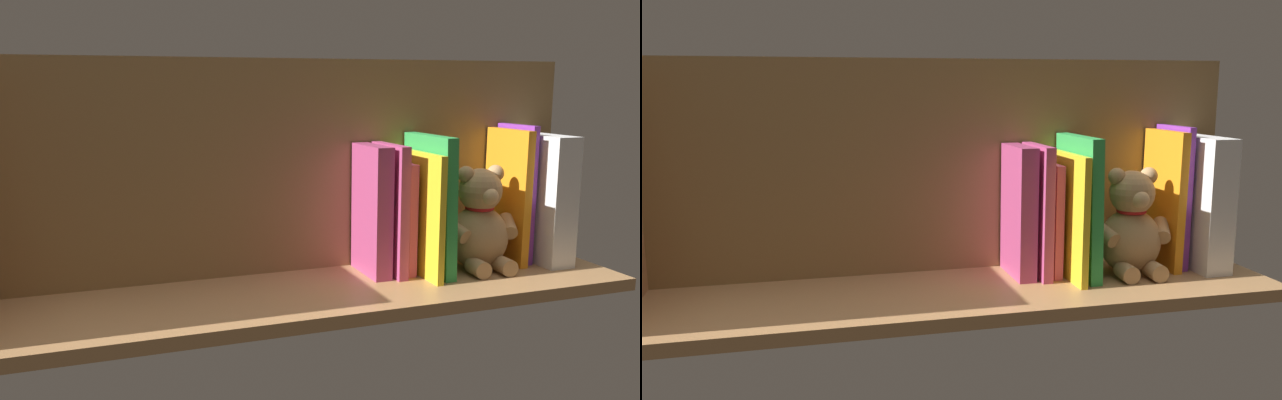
{
  "view_description": "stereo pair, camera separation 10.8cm",
  "coord_description": "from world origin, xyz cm",
  "views": [
    {
      "loc": [
        35.7,
        100.45,
        34.23
      ],
      "look_at": [
        0.0,
        0.0,
        15.16
      ],
      "focal_mm": 36.48,
      "sensor_mm": 36.0,
      "label": 1
    },
    {
      "loc": [
        25.33,
        103.55,
        34.23
      ],
      "look_at": [
        0.0,
        0.0,
        15.16
      ],
      "focal_mm": 36.48,
      "sensor_mm": 36.0,
      "label": 2
    }
  ],
  "objects": [
    {
      "name": "ground_plane",
      "position": [
        0.0,
        0.0,
        -1.1
      ],
      "size": [
        109.94,
        28.28,
        2.2
      ],
      "primitive_type": "cube",
      "color": "#A87A4C"
    },
    {
      "name": "shelf_back_panel",
      "position": [
        0.0,
        -11.89,
        19.36
      ],
      "size": [
        109.94,
        1.5,
        38.72
      ],
      "primitive_type": "cube",
      "color": "olive",
      "rests_on": "ground_plane"
    },
    {
      "name": "dictionary_thick_white",
      "position": [
        -46.44,
        -2.67,
        12.36
      ],
      "size": [
        5.35,
        15.95,
        24.72
      ],
      "primitive_type": "cube",
      "color": "silver",
      "rests_on": "ground_plane"
    },
    {
      "name": "book_0",
      "position": [
        -42.32,
        -4.98,
        13.28
      ],
      "size": [
        1.25,
        11.52,
        26.56
      ],
      "primitive_type": "cube",
      "color": "purple",
      "rests_on": "ground_plane"
    },
    {
      "name": "book_1",
      "position": [
        -40.05,
        -4.22,
        12.89
      ],
      "size": [
        1.89,
        13.04,
        25.79
      ],
      "primitive_type": "cube",
      "rotation": [
        0.0,
        -0.01,
        0.0
      ],
      "color": "orange",
      "rests_on": "ground_plane"
    },
    {
      "name": "teddy_bear",
      "position": [
        -31.92,
        -1.0,
        8.58
      ],
      "size": [
        15.8,
        12.83,
        19.49
      ],
      "rotation": [
        0.0,
        0.0,
        -0.06
      ],
      "color": "tan",
      "rests_on": "ground_plane"
    },
    {
      "name": "book_2",
      "position": [
        -22.25,
        -2.73,
        12.62
      ],
      "size": [
        2.75,
        16.02,
        25.28
      ],
      "primitive_type": "cube",
      "rotation": [
        0.0,
        0.02,
        0.0
      ],
      "color": "green",
      "rests_on": "ground_plane"
    },
    {
      "name": "book_3",
      "position": [
        -19.73,
        -2.15,
        11.18
      ],
      "size": [
        1.23,
        17.18,
        22.36
      ],
      "primitive_type": "cube",
      "color": "yellow",
      "rests_on": "ground_plane"
    },
    {
      "name": "book_4",
      "position": [
        -17.5,
        -5.15,
        10.15
      ],
      "size": [
        1.57,
        11.18,
        20.3
      ],
      "primitive_type": "cube",
      "color": "#B23F72",
      "rests_on": "ground_plane"
    },
    {
      "name": "book_5",
      "position": [
        -14.99,
        -4.4,
        11.84
      ],
      "size": [
        1.81,
        12.68,
        23.67
      ],
      "primitive_type": "cube",
      "color": "#B23F72",
      "rests_on": "ground_plane"
    },
    {
      "name": "book_6",
      "position": [
        -11.69,
        -4.92,
        11.78
      ],
      "size": [
        3.15,
        11.65,
        23.55
      ],
      "primitive_type": "cube",
      "color": "#B23F72",
      "rests_on": "ground_plane"
    }
  ]
}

